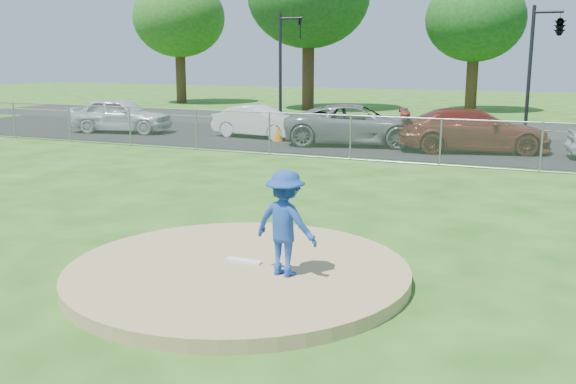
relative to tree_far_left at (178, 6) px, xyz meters
name	(u,v)px	position (x,y,z in m)	size (l,w,h in m)	color
ground	(393,174)	(22.00, -23.00, -7.06)	(120.00, 120.00, 0.00)	#1F5111
pitchers_mound	(238,272)	(22.00, -33.00, -6.96)	(5.40, 5.40, 0.20)	#9D8356
pitching_rubber	(244,261)	(22.00, -32.80, -6.84)	(0.60, 0.15, 0.04)	white
chain_link_fence	(409,141)	(22.00, -21.00, -6.31)	(40.00, 0.06, 1.50)	gray
parking_lot	(434,146)	(22.00, -16.50, -7.05)	(50.00, 8.00, 0.01)	black
street	(463,127)	(22.00, -9.00, -7.06)	(60.00, 7.00, 0.01)	black
tree_far_left	(178,6)	(0.00, 0.00, 0.00)	(6.72, 6.72, 10.74)	#3B2715
tree_center	(476,6)	(21.00, 1.00, -0.59)	(6.16, 6.16, 9.84)	#3C2A16
traffic_signal_left	(285,58)	(13.24, -11.00, -3.70)	(1.28, 0.20, 5.60)	black
traffic_signal_center	(557,28)	(25.97, -11.00, -2.45)	(1.42, 2.48, 5.60)	black
pitcher	(285,223)	(22.84, -33.07, -6.06)	(1.03, 0.59, 1.60)	#1B4098
traffic_cone	(278,132)	(15.79, -17.52, -6.66)	(0.40, 0.40, 0.79)	orange
parked_car_silver	(121,115)	(7.87, -17.48, -6.26)	(1.86, 4.63, 1.58)	silver
parked_car_white	(259,122)	(14.53, -16.71, -6.37)	(1.43, 4.10, 1.35)	white
parked_car_gray	(357,125)	(19.08, -17.26, -6.26)	(2.61, 5.67, 1.58)	slate
parked_car_darkred	(473,130)	(23.55, -17.42, -6.27)	(2.20, 5.41, 1.57)	maroon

